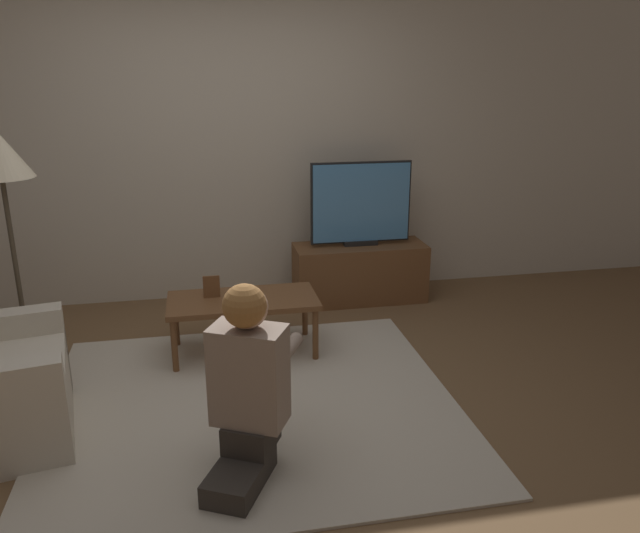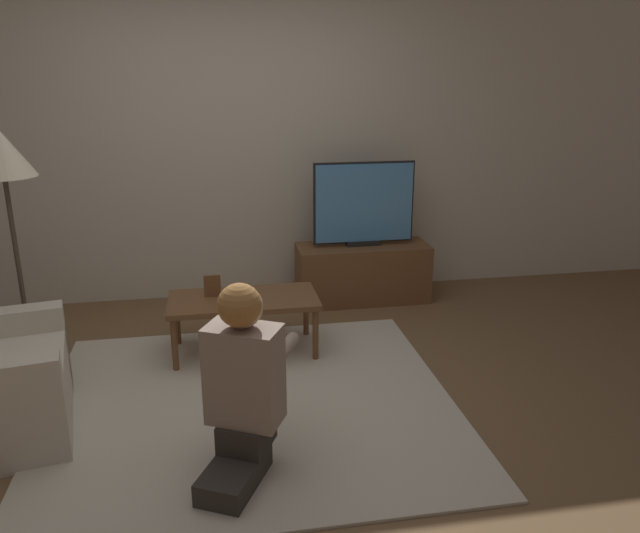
% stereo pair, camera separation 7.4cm
% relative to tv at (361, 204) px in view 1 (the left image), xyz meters
% --- Properties ---
extents(ground_plane, '(10.00, 10.00, 0.00)m').
position_rel_tv_xyz_m(ground_plane, '(-1.04, -1.56, -0.82)').
color(ground_plane, brown).
extents(wall_back, '(10.00, 0.06, 2.60)m').
position_rel_tv_xyz_m(wall_back, '(-1.04, 0.37, 0.48)').
color(wall_back, beige).
rests_on(wall_back, ground_plane).
extents(rug, '(2.31, 2.14, 0.02)m').
position_rel_tv_xyz_m(rug, '(-1.04, -1.56, -0.81)').
color(rug, beige).
rests_on(rug, ground_plane).
extents(tv_stand, '(1.08, 0.40, 0.47)m').
position_rel_tv_xyz_m(tv_stand, '(0.00, -0.00, -0.58)').
color(tv_stand, brown).
rests_on(tv_stand, ground_plane).
extents(tv, '(0.82, 0.08, 0.68)m').
position_rel_tv_xyz_m(tv, '(0.00, 0.00, 0.00)').
color(tv, black).
rests_on(tv, tv_stand).
extents(coffee_table, '(0.98, 0.48, 0.40)m').
position_rel_tv_xyz_m(coffee_table, '(-1.03, -0.85, -0.46)').
color(coffee_table, brown).
rests_on(coffee_table, ground_plane).
extents(floor_lamp, '(0.37, 0.37, 1.53)m').
position_rel_tv_xyz_m(floor_lamp, '(-2.39, -0.85, 0.48)').
color(floor_lamp, '#4C4233').
rests_on(floor_lamp, ground_plane).
extents(person_kneeling, '(0.57, 0.79, 0.94)m').
position_rel_tv_xyz_m(person_kneeling, '(-1.10, -2.15, -0.33)').
color(person_kneeling, '#332D28').
rests_on(person_kneeling, rug).
extents(picture_frame, '(0.11, 0.01, 0.15)m').
position_rel_tv_xyz_m(picture_frame, '(-1.22, -0.80, -0.34)').
color(picture_frame, brown).
rests_on(picture_frame, coffee_table).
extents(remote, '(0.04, 0.15, 0.02)m').
position_rel_tv_xyz_m(remote, '(-0.94, -0.95, -0.41)').
color(remote, black).
rests_on(remote, coffee_table).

